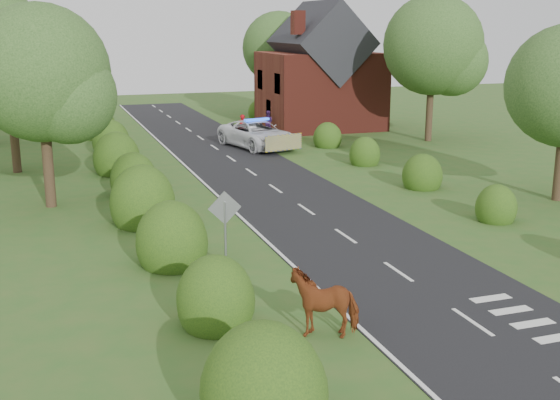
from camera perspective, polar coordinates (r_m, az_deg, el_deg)
name	(u,v)px	position (r m, az deg, el deg)	size (l,w,h in m)	color
ground	(398,272)	(22.19, 9.58, -5.81)	(120.00, 120.00, 0.00)	#315E22
road	(257,176)	(35.57, -1.91, 1.96)	(6.00, 70.00, 0.02)	black
road_markings	(237,187)	(33.19, -3.50, 1.08)	(4.96, 70.00, 0.01)	white
hedgerow_left	(135,185)	(30.92, -11.71, 1.22)	(2.75, 50.41, 3.00)	#214216
hedgerow_right	(409,171)	(34.60, 10.47, 2.30)	(2.10, 45.78, 2.10)	#214216
tree_left_a	(48,79)	(30.21, -18.36, 9.32)	(5.74, 5.60, 8.38)	#332316
tree_left_b	(14,74)	(38.22, -20.83, 9.53)	(5.74, 5.60, 8.07)	#332316
tree_left_d	(34,49)	(58.15, -19.39, 11.50)	(6.15, 6.00, 8.89)	#332316
tree_right_b	(438,49)	(46.98, 12.71, 11.87)	(6.56, 6.40, 9.40)	#332316
tree_right_c	(282,51)	(59.42, 0.18, 12.03)	(6.15, 6.00, 8.58)	#332316
road_sign	(225,219)	(21.71, -4.50, -1.52)	(1.06, 0.08, 2.53)	gray
house	(320,76)	(52.24, 3.28, 10.01)	(8.00, 7.40, 9.17)	maroon
cow	(324,305)	(17.64, 3.63, -8.54)	(1.04, 1.97, 1.40)	brown
police_van	(257,134)	(43.74, -1.88, 5.35)	(4.14, 6.55, 1.83)	silver
pedestrian_red	(242,128)	(46.56, -3.09, 5.90)	(0.63, 0.41, 1.73)	#AD0B13
pedestrian_purple	(268,122)	(49.81, -1.00, 6.37)	(0.77, 0.60, 1.59)	#3C1D57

